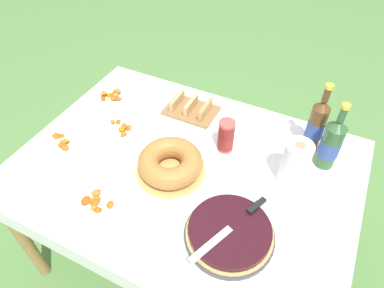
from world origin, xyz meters
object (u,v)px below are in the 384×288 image
Objects in this scene: snack_plate_left at (111,97)px; snack_plate_far at (66,141)px; bread_board at (191,108)px; cup_stack at (226,136)px; cider_bottle_green at (331,143)px; snack_plate_right at (97,200)px; cider_bottle_amber at (316,125)px; bundt_cake at (170,163)px; paper_towel_roll at (295,164)px; snack_plate_near at (124,128)px; serving_knife at (236,223)px; berry_tart at (230,233)px.

snack_plate_far is at bearing -88.40° from snack_plate_left.
snack_plate_left is 0.78× the size of bread_board.
cup_stack is 0.75m from snack_plate_far.
cider_bottle_green is at bearing 14.44° from cup_stack.
snack_plate_right is at bearing -31.30° from snack_plate_far.
cider_bottle_amber is (0.34, 0.19, 0.05)m from cup_stack.
bundt_cake is 1.46× the size of paper_towel_roll.
bundt_cake is 0.33m from snack_plate_right.
snack_plate_near reaches higher than snack_plate_far.
snack_plate_right is 0.86× the size of bread_board.
cup_stack reaches higher than snack_plate_far.
serving_knife is 0.39m from bundt_cake.
serving_knife is 0.43m from cup_stack.
cup_stack reaches higher than bundt_cake.
snack_plate_near is 1.06× the size of snack_plate_right.
bread_board is (0.43, 0.09, 0.01)m from snack_plate_left.
cup_stack is at bearing -6.37° from snack_plate_left.
serving_knife is 0.74m from snack_plate_near.
serving_knife reaches higher than snack_plate_right.
cup_stack is at bearing 55.87° from snack_plate_right.
snack_plate_far is at bearing -166.26° from paper_towel_roll.
cider_bottle_amber reaches higher than cup_stack.
snack_plate_left reaches higher than berry_tart.
bundt_cake is 0.35m from snack_plate_near.
serving_knife reaches higher than snack_plate_near.
cider_bottle_green is 0.11m from cider_bottle_amber.
snack_plate_right is at bearing -145.51° from paper_towel_roll.
snack_plate_near is at bearing -90.36° from serving_knife.
snack_plate_near is 0.91× the size of bread_board.
cider_bottle_green is 0.98m from snack_plate_right.
berry_tart is 1.40× the size of snack_plate_far.
cider_bottle_amber is 0.98m from snack_plate_right.
paper_towel_roll is 0.81× the size of bread_board.
bread_board is (-0.46, 0.55, -0.04)m from serving_knife.
serving_knife is 0.60m from cider_bottle_amber.
cup_stack is 0.80× the size of snack_plate_left.
snack_plate_near is at bearing -40.73° from snack_plate_left.
cup_stack is at bearing -165.56° from cider_bottle_green.
snack_plate_far is at bearing -134.89° from snack_plate_near.
cup_stack is 0.32m from paper_towel_roll.
cider_bottle_green is 0.96× the size of cider_bottle_amber.
snack_plate_right is at bearing -170.35° from berry_tart.
snack_plate_far is at bearing -132.41° from bread_board.
bundt_cake is 0.51m from paper_towel_roll.
snack_plate_near is at bearing 109.97° from snack_plate_right.
paper_towel_roll is (0.48, 0.18, 0.06)m from bundt_cake.
snack_plate_near is (-0.91, -0.21, -0.11)m from cider_bottle_green.
paper_towel_roll reaches higher than serving_knife.
serving_knife is at bearing -114.54° from cider_bottle_green.
bread_board reaches higher than snack_plate_left.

